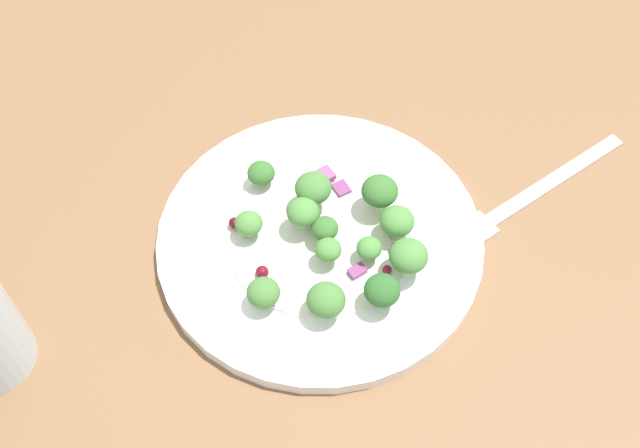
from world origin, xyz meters
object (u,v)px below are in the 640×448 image
object	(u,v)px
broccoli_floret_1	(382,291)
broccoli_floret_2	(369,248)
plate	(320,237)
fork	(530,194)
broccoli_floret_0	(249,224)

from	to	relation	value
broccoli_floret_1	broccoli_floret_2	world-z (taller)	broccoli_floret_1
plate	fork	world-z (taller)	plate
broccoli_floret_0	plate	bearing A→B (deg)	-150.75
broccoli_floret_0	broccoli_floret_2	xyz separation A→B (cm)	(-9.03, -2.40, -0.09)
plate	broccoli_floret_1	size ratio (longest dim) A/B	9.49
broccoli_floret_0	fork	xyz separation A→B (cm)	(-17.71, -15.00, -2.60)
fork	broccoli_floret_0	bearing A→B (deg)	40.26
broccoli_floret_0	broccoli_floret_2	bearing A→B (deg)	-165.14
broccoli_floret_1	broccoli_floret_2	xyz separation A→B (cm)	(2.52, -3.06, -0.43)
plate	fork	bearing A→B (deg)	-136.43
plate	broccoli_floret_0	world-z (taller)	broccoli_floret_0
plate	broccoli_floret_1	bearing A→B (deg)	154.12
plate	broccoli_floret_0	xyz separation A→B (cm)	(4.73, 2.65, 1.99)
fork	broccoli_floret_2	bearing A→B (deg)	55.44
broccoli_floret_0	fork	bearing A→B (deg)	-139.74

